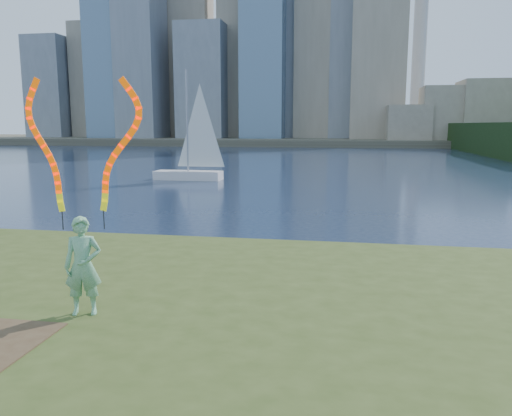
# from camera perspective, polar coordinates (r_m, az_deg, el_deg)

# --- Properties ---
(ground) EXTENTS (320.00, 320.00, 0.00)m
(ground) POSITION_cam_1_polar(r_m,az_deg,el_deg) (9.57, -11.90, -13.68)
(ground) COLOR #19263F
(ground) RESTS_ON ground
(grassy_knoll) EXTENTS (20.00, 18.00, 0.80)m
(grassy_knoll) POSITION_cam_1_polar(r_m,az_deg,el_deg) (7.56, -18.77, -17.74)
(grassy_knoll) COLOR #384819
(grassy_knoll) RESTS_ON ground
(far_shore) EXTENTS (320.00, 40.00, 1.20)m
(far_shore) POSITION_cam_1_polar(r_m,az_deg,el_deg) (103.24, 8.16, 7.66)
(far_shore) COLOR #464233
(far_shore) RESTS_ON ground
(woman_with_ribbons) EXTENTS (1.95, 0.65, 3.94)m
(woman_with_ribbons) POSITION_cam_1_polar(r_m,az_deg,el_deg) (8.10, -19.31, -1.77)
(woman_with_ribbons) COLOR #12732A
(woman_with_ribbons) RESTS_ON grassy_knoll
(sailboat) EXTENTS (4.90, 1.56, 7.42)m
(sailboat) POSITION_cam_1_polar(r_m,az_deg,el_deg) (34.48, -7.38, 5.32)
(sailboat) COLOR silver
(sailboat) RESTS_ON ground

